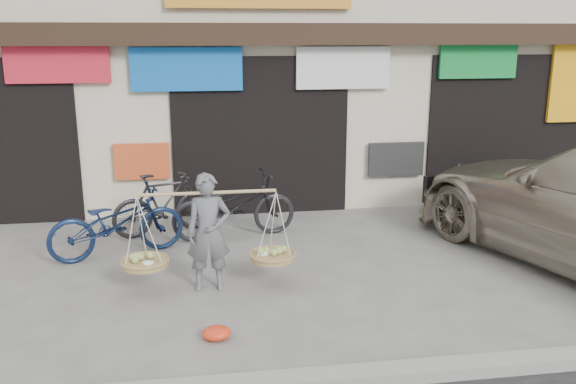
{
  "coord_description": "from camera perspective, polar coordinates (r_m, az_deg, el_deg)",
  "views": [
    {
      "loc": [
        -1.08,
        -6.76,
        3.08
      ],
      "look_at": [
        0.08,
        0.9,
        1.04
      ],
      "focal_mm": 38.0,
      "sensor_mm": 36.0,
      "label": 1
    }
  ],
  "objects": [
    {
      "name": "ground",
      "position": [
        7.5,
        0.43,
        -9.5
      ],
      "size": [
        70.0,
        70.0,
        0.0
      ],
      "primitive_type": "plane",
      "color": "gray",
      "rests_on": "ground"
    },
    {
      "name": "kerb",
      "position": [
        5.74,
        3.7,
        -17.05
      ],
      "size": [
        70.0,
        0.25,
        0.12
      ],
      "primitive_type": "cube",
      "color": "gray",
      "rests_on": "ground"
    },
    {
      "name": "shophouse_block",
      "position": [
        13.22,
        -4.09,
        16.28
      ],
      "size": [
        14.0,
        6.32,
        7.0
      ],
      "color": "beige",
      "rests_on": "ground"
    },
    {
      "name": "street_vendor",
      "position": [
        7.47,
        -7.42,
        -4.27
      ],
      "size": [
        2.11,
        0.57,
        1.46
      ],
      "rotation": [
        0.0,
        0.0,
        -0.01
      ],
      "color": "slate",
      "rests_on": "ground"
    },
    {
      "name": "bike_0",
      "position": [
        8.88,
        -15.74,
        -2.75
      ],
      "size": [
        2.01,
        1.24,
        1.0
      ],
      "primitive_type": "imported",
      "rotation": [
        0.0,
        0.0,
        1.9
      ],
      "color": "#101F3D",
      "rests_on": "ground"
    },
    {
      "name": "bike_1",
      "position": [
        9.69,
        -11.53,
        -1.07
      ],
      "size": [
        1.7,
        1.0,
        0.99
      ],
      "primitive_type": "imported",
      "rotation": [
        0.0,
        0.0,
        1.92
      ],
      "color": "black",
      "rests_on": "ground"
    },
    {
      "name": "bike_2",
      "position": [
        9.36,
        -5.07,
        -1.3
      ],
      "size": [
        2.0,
        0.98,
        1.01
      ],
      "primitive_type": "imported",
      "rotation": [
        0.0,
        0.0,
        1.74
      ],
      "color": "black",
      "rests_on": "ground"
    },
    {
      "name": "red_bag",
      "position": [
        6.49,
        -6.71,
        -12.98
      ],
      "size": [
        0.31,
        0.25,
        0.14
      ],
      "primitive_type": "ellipsoid",
      "color": "red",
      "rests_on": "ground"
    }
  ]
}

